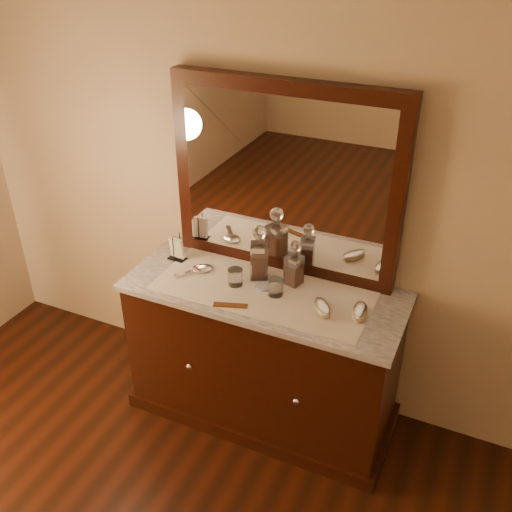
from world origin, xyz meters
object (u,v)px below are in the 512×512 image
Objects in this scene: pin_dish at (263,287)px; hand_mirror_inner at (200,269)px; decanter_right at (294,268)px; hand_mirror_outer at (197,269)px; decanter_left at (259,258)px; brush_far at (360,312)px; mirror_frame at (285,181)px; brush_near at (322,308)px; napkin_rack at (177,250)px; dresser_cabinet at (264,356)px; comb at (231,305)px.

pin_dish is 0.40× the size of hand_mirror_inner.
hand_mirror_inner is at bearing -169.25° from decanter_right.
pin_dish is 0.39m from hand_mirror_outer.
brush_far is (0.57, -0.11, -0.09)m from decanter_left.
brush_far is at bearing -27.76° from mirror_frame.
brush_near is at bearing -6.03° from hand_mirror_inner.
napkin_rack is 1.06m from brush_far.
dresser_cabinet is 1.17× the size of mirror_frame.
napkin_rack is at bearing -177.64° from decanter_left.
mirror_frame is at bearing 65.85° from decanter_left.
dresser_cabinet is at bearing 177.69° from brush_far.
dresser_cabinet is at bearing -138.53° from decanter_right.
napkin_rack is 0.49m from decanter_left.
decanter_left is (-0.07, -0.15, -0.38)m from mirror_frame.
comb is 0.38m from decanter_right.
hand_mirror_outer is at bearing 174.19° from brush_near.
napkin_rack is at bearing 130.87° from comb.
decanter_left is at bearing 14.14° from hand_mirror_outer.
napkin_rack reaches higher than dresser_cabinet.
comb is at bearing -161.26° from brush_near.
brush_near is (0.33, -0.06, 0.46)m from dresser_cabinet.
brush_far is (0.50, -0.02, 0.46)m from dresser_cabinet.
brush_far reaches higher than pin_dish.
pin_dish is 0.55m from napkin_rack.
decanter_right is 0.53m from hand_mirror_outer.
decanter_right is at bearing 10.75° from hand_mirror_inner.
pin_dish is (-0.01, -0.24, -0.49)m from mirror_frame.
decanter_right reaches higher than dresser_cabinet.
mirror_frame is 14.75× the size of pin_dish.
hand_mirror_inner is at bearing 125.13° from comb.
decanter_left is at bearing 168.85° from brush_far.
hand_mirror_inner is (-0.38, 0.01, 0.45)m from dresser_cabinet.
dresser_cabinet is 0.45m from pin_dish.
decanter_right reaches higher than pin_dish.
decanter_right is at bearing 141.44° from brush_near.
napkin_rack is (-0.55, 0.07, 0.05)m from pin_dish.
decanter_left reaches higher than hand_mirror_inner.
dresser_cabinet is 7.54× the size of hand_mirror_outer.
mirror_frame reaches higher than pin_dish.
decanter_left is 1.86× the size of brush_far.
comb is (-0.08, -0.21, -0.00)m from pin_dish.
mirror_frame is 0.66m from brush_near.
pin_dish is 0.50× the size of brush_near.
comb is 0.82× the size of hand_mirror_inner.
decanter_right is (0.13, 0.10, 0.09)m from pin_dish.
napkin_rack is at bearing -162.72° from mirror_frame.
mirror_frame reaches higher than brush_far.
napkin_rack reaches higher than brush_near.
decanter_left is 1.47× the size of hand_mirror_inner.
brush_near is 0.18m from brush_far.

